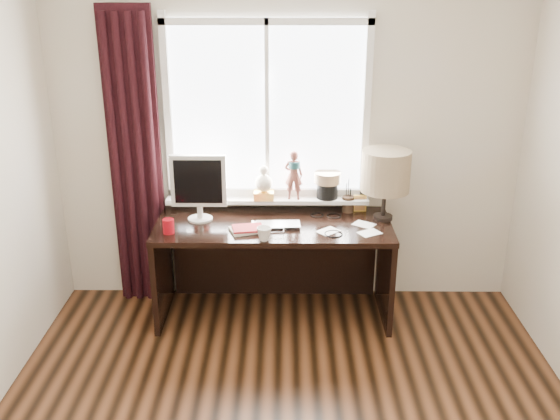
{
  "coord_description": "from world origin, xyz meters",
  "views": [
    {
      "loc": [
        -0.02,
        -2.53,
        2.46
      ],
      "look_at": [
        -0.05,
        1.25,
        1.0
      ],
      "focal_mm": 40.0,
      "sensor_mm": 36.0,
      "label": 1
    }
  ],
  "objects_px": {
    "red_cup": "(169,226)",
    "desk": "(274,248)",
    "mug": "(264,233)",
    "monitor": "(199,184)",
    "table_lamp": "(386,172)",
    "laptop": "(276,225)"
  },
  "relations": [
    {
      "from": "mug",
      "to": "monitor",
      "type": "relative_size",
      "value": 0.2
    },
    {
      "from": "laptop",
      "to": "mug",
      "type": "distance_m",
      "value": 0.25
    },
    {
      "from": "desk",
      "to": "monitor",
      "type": "distance_m",
      "value": 0.75
    },
    {
      "from": "desk",
      "to": "table_lamp",
      "type": "bearing_deg",
      "value": -0.63
    },
    {
      "from": "laptop",
      "to": "monitor",
      "type": "bearing_deg",
      "value": 164.43
    },
    {
      "from": "mug",
      "to": "red_cup",
      "type": "xyz_separation_m",
      "value": [
        -0.67,
        0.12,
        0.0
      ]
    },
    {
      "from": "mug",
      "to": "desk",
      "type": "height_order",
      "value": "mug"
    },
    {
      "from": "laptop",
      "to": "monitor",
      "type": "relative_size",
      "value": 0.71
    },
    {
      "from": "red_cup",
      "to": "desk",
      "type": "distance_m",
      "value": 0.83
    },
    {
      "from": "desk",
      "to": "monitor",
      "type": "bearing_deg",
      "value": -176.5
    },
    {
      "from": "red_cup",
      "to": "desk",
      "type": "height_order",
      "value": "red_cup"
    },
    {
      "from": "monitor",
      "to": "table_lamp",
      "type": "bearing_deg",
      "value": 1.04
    },
    {
      "from": "mug",
      "to": "red_cup",
      "type": "height_order",
      "value": "red_cup"
    },
    {
      "from": "laptop",
      "to": "red_cup",
      "type": "xyz_separation_m",
      "value": [
        -0.74,
        -0.11,
        0.04
      ]
    },
    {
      "from": "mug",
      "to": "table_lamp",
      "type": "distance_m",
      "value": 0.99
    },
    {
      "from": "mug",
      "to": "monitor",
      "type": "height_order",
      "value": "monitor"
    },
    {
      "from": "red_cup",
      "to": "table_lamp",
      "type": "distance_m",
      "value": 1.58
    },
    {
      "from": "monitor",
      "to": "desk",
      "type": "bearing_deg",
      "value": 3.5
    },
    {
      "from": "red_cup",
      "to": "laptop",
      "type": "bearing_deg",
      "value": 8.72
    },
    {
      "from": "laptop",
      "to": "mug",
      "type": "relative_size",
      "value": 3.49
    },
    {
      "from": "monitor",
      "to": "table_lamp",
      "type": "distance_m",
      "value": 1.34
    },
    {
      "from": "mug",
      "to": "desk",
      "type": "distance_m",
      "value": 0.5
    }
  ]
}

